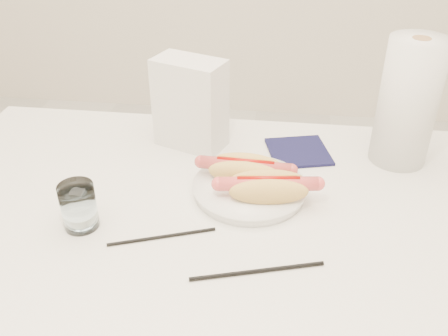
# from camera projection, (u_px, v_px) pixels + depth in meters

# --- Properties ---
(table) EXTENTS (1.20, 0.80, 0.75)m
(table) POSITION_uv_depth(u_px,v_px,m) (198.00, 233.00, 1.00)
(table) COLOR white
(table) RESTS_ON ground
(plate) EXTENTS (0.28, 0.28, 0.02)m
(plate) POSITION_uv_depth(u_px,v_px,m) (249.00, 189.00, 1.01)
(plate) COLOR white
(plate) RESTS_ON table
(hotdog_left) EXTENTS (0.19, 0.08, 0.05)m
(hotdog_left) POSITION_uv_depth(u_px,v_px,m) (245.00, 169.00, 1.02)
(hotdog_left) COLOR #E1B75A
(hotdog_left) RESTS_ON plate
(hotdog_right) EXTENTS (0.19, 0.09, 0.05)m
(hotdog_right) POSITION_uv_depth(u_px,v_px,m) (268.00, 187.00, 0.96)
(hotdog_right) COLOR #E0B157
(hotdog_right) RESTS_ON plate
(water_glass) EXTENTS (0.06, 0.06, 0.09)m
(water_glass) POSITION_uv_depth(u_px,v_px,m) (79.00, 206.00, 0.91)
(water_glass) COLOR white
(water_glass) RESTS_ON table
(chopstick_near) EXTENTS (0.19, 0.07, 0.01)m
(chopstick_near) POSITION_uv_depth(u_px,v_px,m) (162.00, 237.00, 0.90)
(chopstick_near) COLOR black
(chopstick_near) RESTS_ON table
(chopstick_far) EXTENTS (0.22, 0.07, 0.01)m
(chopstick_far) POSITION_uv_depth(u_px,v_px,m) (257.00, 271.00, 0.82)
(chopstick_far) COLOR black
(chopstick_far) RESTS_ON table
(napkin_box) EXTENTS (0.18, 0.14, 0.21)m
(napkin_box) POSITION_uv_depth(u_px,v_px,m) (190.00, 104.00, 1.14)
(napkin_box) COLOR silver
(napkin_box) RESTS_ON table
(navy_napkin) EXTENTS (0.16, 0.16, 0.01)m
(navy_napkin) POSITION_uv_depth(u_px,v_px,m) (298.00, 152.00, 1.15)
(navy_napkin) COLOR black
(navy_napkin) RESTS_ON table
(paper_towel_roll) EXTENTS (0.16, 0.16, 0.28)m
(paper_towel_roll) POSITION_uv_depth(u_px,v_px,m) (408.00, 103.00, 1.06)
(paper_towel_roll) COLOR silver
(paper_towel_roll) RESTS_ON table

